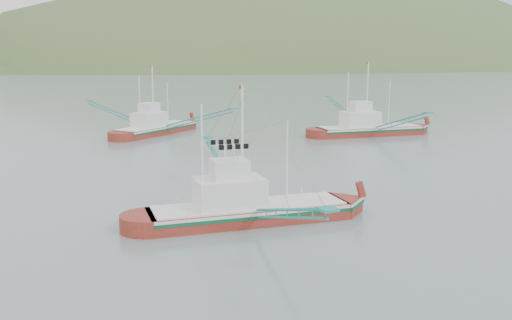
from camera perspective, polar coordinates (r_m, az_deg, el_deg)
name	(u,v)px	position (r m, az deg, el deg)	size (l,w,h in m)	color
ground	(292,219)	(40.01, 3.59, -5.95)	(1200.00, 1200.00, 0.00)	slate
main_boat	(246,200)	(39.04, -0.99, -3.98)	(14.13, 24.92, 10.12)	maroon
bg_boat_right	(368,124)	(82.29, 11.16, 3.60)	(15.54, 27.38, 11.12)	maroon
bg_boat_far	(155,118)	(83.25, -10.03, 4.12)	(19.55, 23.09, 10.54)	maroon
headland_right	(302,67)	(530.93, 4.64, 9.29)	(684.00, 432.00, 306.00)	#445B2F
ridge_distant	(47,66)	(595.86, -20.13, 8.83)	(960.00, 400.00, 240.00)	slate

